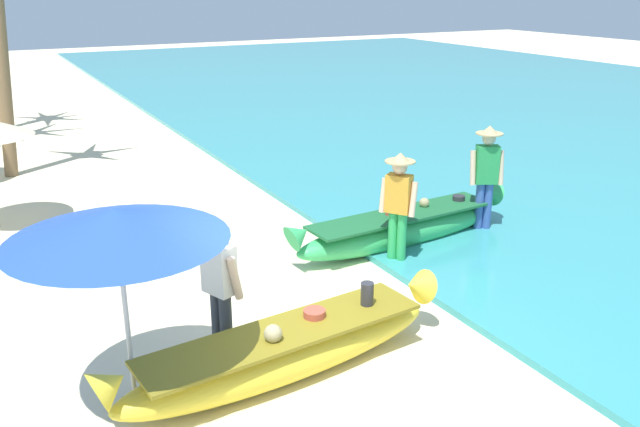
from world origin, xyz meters
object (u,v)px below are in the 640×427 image
(person_vendor_hatted, at_px, (398,201))
(person_tourist_customer, at_px, (220,285))
(boat_green_midground, at_px, (402,228))
(person_vendor_assistant, at_px, (486,172))
(boat_yellow_foreground, at_px, (285,351))
(patio_umbrella_large, at_px, (117,226))

(person_vendor_hatted, bearing_deg, person_tourist_customer, -158.24)
(boat_green_midground, xyz_separation_m, person_vendor_assistant, (1.51, -0.16, 0.76))
(person_vendor_hatted, distance_m, person_tourist_customer, 3.46)
(person_vendor_assistant, bearing_deg, person_tourist_customer, -162.01)
(boat_yellow_foreground, relative_size, patio_umbrella_large, 1.95)
(boat_green_midground, bearing_deg, patio_umbrella_large, -154.42)
(boat_yellow_foreground, height_order, patio_umbrella_large, patio_umbrella_large)
(boat_green_midground, xyz_separation_m, person_tourist_customer, (-3.71, -1.86, 0.61))
(boat_yellow_foreground, relative_size, person_vendor_hatted, 2.38)
(person_tourist_customer, distance_m, patio_umbrella_large, 1.56)
(person_vendor_hatted, xyz_separation_m, person_vendor_assistant, (2.01, 0.41, 0.07))
(person_tourist_customer, height_order, patio_umbrella_large, patio_umbrella_large)
(person_vendor_hatted, bearing_deg, boat_green_midground, 48.92)
(boat_yellow_foreground, height_order, person_tourist_customer, person_tourist_customer)
(person_tourist_customer, xyz_separation_m, patio_umbrella_large, (-1.09, -0.44, 1.03))
(person_vendor_hatted, relative_size, person_tourist_customer, 1.07)
(person_vendor_hatted, height_order, patio_umbrella_large, patio_umbrella_large)
(person_vendor_assistant, bearing_deg, person_vendor_hatted, -168.37)
(patio_umbrella_large, bearing_deg, person_vendor_hatted, 21.85)
(boat_yellow_foreground, height_order, person_vendor_assistant, person_vendor_assistant)
(boat_green_midground, xyz_separation_m, patio_umbrella_large, (-4.81, -2.30, 1.63))
(boat_yellow_foreground, relative_size, person_vendor_assistant, 2.23)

